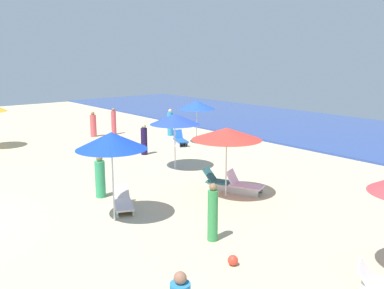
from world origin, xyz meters
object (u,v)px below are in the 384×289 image
at_px(umbrella_3, 197,105).
at_px(beachgoer_4, 213,214).
at_px(beachgoer_1, 144,140).
at_px(beachgoer_6, 170,123).
at_px(lounge_chair_2_1, 243,185).
at_px(lounge_chair_1_0, 123,202).
at_px(lounge_chair_3_0, 180,140).
at_px(umbrella_2, 227,134).
at_px(beachgoer_5, 114,122).
at_px(umbrella_4, 175,119).
at_px(umbrella_1, 111,141).
at_px(beach_ball_0, 233,260).
at_px(beachgoer_3, 93,125).
at_px(lounge_chair_2_0, 221,182).
at_px(beachgoer_2, 100,178).

xyz_separation_m(umbrella_3, beachgoer_4, (10.29, -8.02, -1.43)).
relative_size(beachgoer_1, beachgoer_6, 0.96).
bearing_deg(umbrella_3, lounge_chair_2_1, -28.90).
relative_size(lounge_chair_1_0, lounge_chair_3_0, 1.06).
bearing_deg(beachgoer_4, umbrella_2, -121.91).
distance_m(beachgoer_4, beachgoer_5, 16.79).
bearing_deg(umbrella_4, umbrella_3, 130.33).
distance_m(umbrella_1, umbrella_2, 4.23).
bearing_deg(beach_ball_0, lounge_chair_3_0, 147.47).
bearing_deg(beachgoer_4, beachgoer_3, -88.07).
distance_m(lounge_chair_3_0, umbrella_4, 5.50).
relative_size(umbrella_4, beach_ball_0, 9.53).
relative_size(beachgoer_3, beachgoer_4, 0.96).
relative_size(lounge_chair_2_0, beachgoer_5, 0.89).
distance_m(umbrella_4, beachgoer_5, 9.46).
distance_m(lounge_chair_2_0, beachgoer_6, 11.14).
bearing_deg(beachgoer_1, beachgoer_2, -99.75).
bearing_deg(umbrella_4, beachgoer_1, 171.96).
bearing_deg(beachgoer_2, umbrella_4, -77.09).
xyz_separation_m(beachgoer_3, beach_ball_0, (17.27, -4.96, -0.59)).
bearing_deg(beachgoer_6, umbrella_2, 84.57).
height_order(lounge_chair_1_0, umbrella_4, umbrella_4).
relative_size(umbrella_3, beach_ball_0, 9.43).
bearing_deg(beachgoer_1, umbrella_2, -63.90).
relative_size(lounge_chair_3_0, beachgoer_2, 0.97).
bearing_deg(beachgoer_3, beachgoer_6, 47.72).
relative_size(lounge_chair_2_1, beachgoer_3, 0.94).
relative_size(umbrella_1, beachgoer_4, 1.70).
bearing_deg(beachgoer_1, lounge_chair_2_0, -60.87).
bearing_deg(lounge_chair_2_1, beachgoer_5, 56.86).
relative_size(lounge_chair_1_0, beachgoer_4, 0.98).
height_order(umbrella_1, lounge_chair_2_1, umbrella_1).
xyz_separation_m(beachgoer_6, beach_ball_0, (14.54, -8.84, -0.64)).
relative_size(umbrella_1, umbrella_4, 1.12).
height_order(lounge_chair_2_0, lounge_chair_3_0, lounge_chair_3_0).
xyz_separation_m(umbrella_2, lounge_chair_3_0, (-8.17, 4.26, -2.04)).
relative_size(umbrella_2, umbrella_3, 1.03).
bearing_deg(umbrella_3, beachgoer_1, -83.43).
distance_m(lounge_chair_3_0, beachgoer_6, 2.92).
height_order(lounge_chair_2_0, beach_ball_0, lounge_chair_2_0).
bearing_deg(beachgoer_2, beachgoer_3, -30.14).
height_order(lounge_chair_1_0, lounge_chair_2_0, lounge_chair_2_0).
height_order(umbrella_1, beachgoer_6, umbrella_1).
height_order(umbrella_1, lounge_chair_3_0, umbrella_1).
distance_m(umbrella_1, lounge_chair_2_0, 5.21).
bearing_deg(beach_ball_0, beachgoer_5, 159.77).
height_order(beachgoer_6, beach_ball_0, beachgoer_6).
xyz_separation_m(umbrella_1, beachgoer_1, (-6.91, 5.58, -1.76)).
bearing_deg(beachgoer_5, lounge_chair_1_0, -78.22).
bearing_deg(umbrella_1, beachgoer_3, 155.90).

